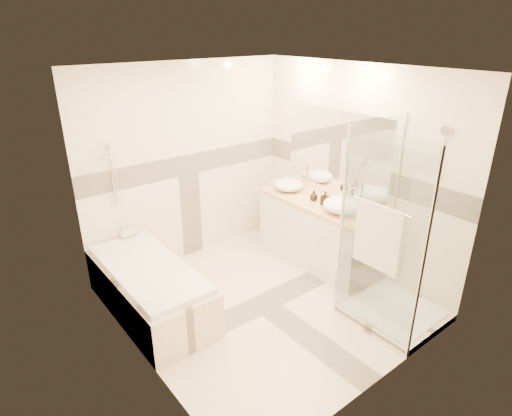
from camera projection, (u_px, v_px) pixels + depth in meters
room at (267, 197)px, 4.32m from camera, size 2.82×3.02×2.52m
bathtub at (150, 287)px, 4.54m from camera, size 0.75×1.70×0.56m
vanity at (316, 232)px, 5.47m from camera, size 0.58×1.62×0.85m
shower_enclosure at (387, 276)px, 4.35m from camera, size 0.96×0.93×2.04m
vessel_sink_near at (289, 185)px, 5.63m from camera, size 0.39×0.39×0.16m
vessel_sink_far at (342, 205)px, 4.97m from camera, size 0.45×0.45×0.18m
faucet_near at (301, 175)px, 5.72m from camera, size 0.12×0.03×0.29m
faucet_far at (355, 195)px, 5.06m from camera, size 0.11×0.03×0.27m
amenity_bottle_a at (325, 198)px, 5.16m from camera, size 0.08×0.08×0.18m
amenity_bottle_b at (314, 196)px, 5.31m from camera, size 0.12×0.12×0.13m
folded_towels at (280, 184)px, 5.78m from camera, size 0.16×0.24×0.07m
rolled_towel at (129, 233)px, 5.04m from camera, size 0.21×0.09×0.09m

